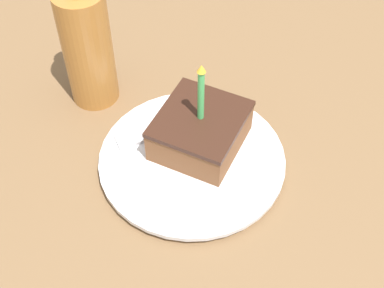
# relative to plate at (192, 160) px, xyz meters

# --- Properties ---
(ground_plane) EXTENTS (2.40, 2.40, 0.04)m
(ground_plane) POSITION_rel_plate_xyz_m (0.02, -0.02, -0.03)
(ground_plane) COLOR brown
(ground_plane) RESTS_ON ground
(plate) EXTENTS (0.22, 0.22, 0.02)m
(plate) POSITION_rel_plate_xyz_m (0.00, 0.00, 0.00)
(plate) COLOR silver
(plate) RESTS_ON ground_plane
(cake_slice) EXTENTS (0.10, 0.10, 0.13)m
(cake_slice) POSITION_rel_plate_xyz_m (0.00, -0.02, 0.03)
(cake_slice) COLOR brown
(cake_slice) RESTS_ON plate
(fork) EXTENTS (0.13, 0.14, 0.00)m
(fork) POSITION_rel_plate_xyz_m (0.04, -0.03, 0.01)
(fork) COLOR silver
(fork) RESTS_ON plate
(bottle) EXTENTS (0.06, 0.06, 0.22)m
(bottle) POSITION_rel_plate_xyz_m (0.17, -0.05, 0.08)
(bottle) COLOR #B27233
(bottle) RESTS_ON ground_plane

